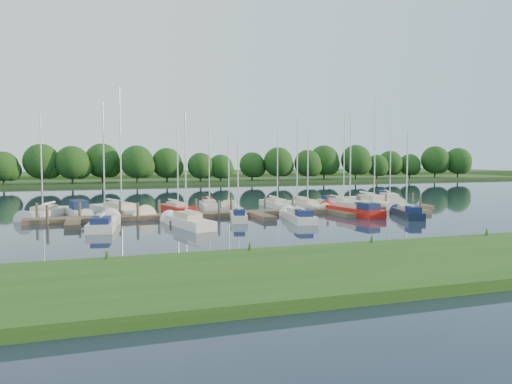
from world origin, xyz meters
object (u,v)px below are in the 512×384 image
object	(u,v)px
dock	(255,214)
sailboat_s_2	(238,217)
sailboat_n_0	(44,214)
motorboat	(79,212)
sailboat_n_5	(229,208)

from	to	relation	value
dock	sailboat_s_2	xyz separation A→B (m)	(-2.39, -2.63, 0.12)
sailboat_n_0	motorboat	xyz separation A→B (m)	(3.05, -0.22, 0.10)
dock	motorboat	distance (m)	16.53
motorboat	sailboat_n_5	size ratio (longest dim) A/B	0.69
motorboat	dock	bearing A→B (deg)	150.07
dock	motorboat	world-z (taller)	motorboat
dock	sailboat_s_2	world-z (taller)	sailboat_s_2
sailboat_n_0	sailboat_s_2	distance (m)	18.23
sailboat_s_2	motorboat	bearing A→B (deg)	162.92
dock	sailboat_n_5	xyz separation A→B (m)	(-0.96, 5.66, 0.07)
motorboat	sailboat_n_5	distance (m)	14.71
sailboat_n_0	sailboat_s_2	bearing A→B (deg)	172.92
sailboat_s_2	dock	bearing A→B (deg)	61.37
sailboat_n_5	dock	bearing A→B (deg)	113.58
dock	sailboat_n_0	world-z (taller)	sailboat_n_0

